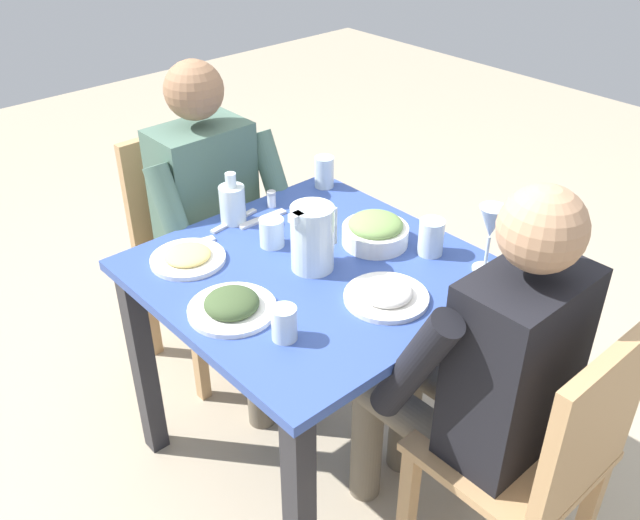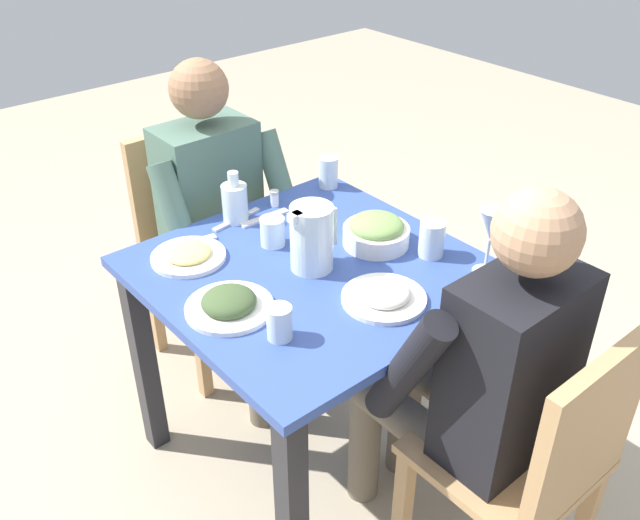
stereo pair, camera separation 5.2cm
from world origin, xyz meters
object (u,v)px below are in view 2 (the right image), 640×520
(salad_bowl, at_px, (376,232))
(diner_far, at_px, (225,221))
(water_glass_far_left, at_px, (273,232))
(water_glass_near_left, at_px, (279,323))
(wine_glass, at_px, (491,228))
(water_glass_near_right, at_px, (432,239))
(plate_fries, at_px, (188,255))
(oil_carafe, at_px, (235,204))
(plate_dolmas, at_px, (229,304))
(chair_near, at_px, (536,461))
(salt_shaker, at_px, (275,198))
(diner_near, at_px, (476,371))
(chair_far, at_px, (197,235))
(dining_table, at_px, (312,305))
(water_glass_center, at_px, (328,172))
(plate_yoghurt, at_px, (384,295))
(water_pitcher, at_px, (311,237))

(salad_bowl, bearing_deg, diner_far, 108.42)
(water_glass_far_left, bearing_deg, water_glass_near_left, -124.62)
(wine_glass, bearing_deg, water_glass_near_right, 106.16)
(plate_fries, bearing_deg, water_glass_near_right, -38.23)
(water_glass_near_left, xyz_separation_m, oil_carafe, (0.25, 0.55, 0.01))
(water_glass_near_right, bearing_deg, plate_dolmas, 165.78)
(chair_near, relative_size, salt_shaker, 16.38)
(plate_dolmas, xyz_separation_m, water_glass_near_left, (0.03, -0.17, 0.02))
(diner_near, distance_m, diner_far, 1.03)
(chair_far, distance_m, plate_dolmas, 0.85)
(dining_table, height_order, diner_far, diner_far)
(water_glass_near_left, bearing_deg, dining_table, 36.53)
(dining_table, height_order, chair_near, chair_near)
(diner_near, height_order, oil_carafe, diner_near)
(chair_far, xyz_separation_m, salt_shaker, (0.10, -0.36, 0.26))
(salad_bowl, distance_m, plate_fries, 0.55)
(plate_dolmas, relative_size, water_glass_near_right, 2.15)
(diner_far, xyz_separation_m, water_glass_center, (0.32, -0.16, 0.14))
(plate_dolmas, height_order, water_glass_far_left, water_glass_far_left)
(water_glass_near_right, distance_m, wine_glass, 0.19)
(dining_table, xyz_separation_m, oil_carafe, (-0.01, 0.36, 0.19))
(water_glass_far_left, height_order, wine_glass, wine_glass)
(chair_near, height_order, water_glass_near_right, chair_near)
(chair_far, height_order, plate_yoghurt, chair_far)
(plate_fries, bearing_deg, water_glass_near_left, -91.95)
(diner_far, bearing_deg, water_glass_center, -26.56)
(water_glass_center, distance_m, oil_carafe, 0.38)
(diner_near, xyz_separation_m, plate_fries, (-0.34, 0.78, 0.10))
(diner_near, relative_size, salad_bowl, 6.03)
(water_glass_near_left, bearing_deg, water_pitcher, 37.24)
(salad_bowl, distance_m, water_glass_near_right, 0.16)
(diner_far, distance_m, salad_bowl, 0.58)
(plate_dolmas, height_order, oil_carafe, oil_carafe)
(plate_dolmas, distance_m, water_glass_near_left, 0.18)
(water_glass_near_right, height_order, salt_shaker, water_glass_near_right)
(diner_near, height_order, water_glass_far_left, diner_near)
(plate_fries, xyz_separation_m, plate_dolmas, (-0.05, -0.28, 0.01))
(chair_far, bearing_deg, water_pitcher, -93.53)
(chair_far, bearing_deg, water_glass_far_left, -95.46)
(chair_near, relative_size, salad_bowl, 4.52)
(water_glass_far_left, height_order, salt_shaker, water_glass_far_left)
(chair_near, bearing_deg, water_glass_center, 76.03)
(chair_far, height_order, water_glass_near_left, chair_far)
(dining_table, height_order, oil_carafe, oil_carafe)
(dining_table, distance_m, wine_glass, 0.55)
(chair_near, distance_m, plate_dolmas, 0.84)
(dining_table, relative_size, plate_dolmas, 3.79)
(dining_table, xyz_separation_m, plate_dolmas, (-0.29, -0.02, 0.15))
(chair_far, distance_m, diner_far, 0.25)
(plate_yoghurt, distance_m, wine_glass, 0.34)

